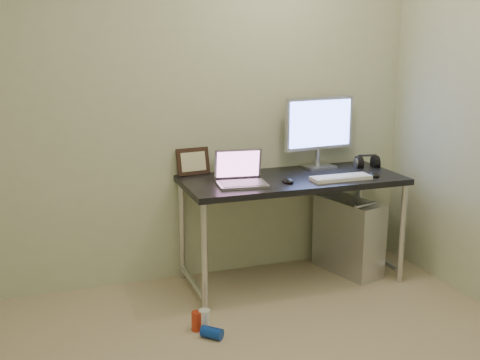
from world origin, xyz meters
TOP-DOWN VIEW (x-y plane):
  - wall_back at (0.00, 1.75)m, footprint 3.50×0.02m
  - desk at (0.74, 1.42)m, footprint 1.50×0.66m
  - tower_computer at (1.21, 1.44)m, footprint 0.36×0.56m
  - cable_a at (1.16, 1.70)m, footprint 0.01×0.16m
  - cable_b at (1.25, 1.68)m, footprint 0.02×0.11m
  - can_red at (-0.08, 0.92)m, footprint 0.08×0.08m
  - can_white at (-0.04, 0.91)m, footprint 0.09×0.09m
  - can_blue at (-0.03, 0.79)m, footprint 0.14×0.14m
  - laptop at (0.35, 1.36)m, footprint 0.34×0.29m
  - monitor at (1.05, 1.64)m, footprint 0.55×0.18m
  - keyboard at (1.02, 1.25)m, footprint 0.41×0.14m
  - mouse_right at (1.28, 1.26)m, footprint 0.10×0.12m
  - mouse_left at (0.65, 1.29)m, footprint 0.07×0.11m
  - headphones at (1.39, 1.54)m, footprint 0.19×0.11m
  - picture_frame at (0.13, 1.72)m, footprint 0.24×0.09m
  - webcam at (0.30, 1.70)m, footprint 0.04×0.03m

SIDE VIEW (x-z plane):
  - can_blue at x=-0.03m, z-range 0.00..0.07m
  - can_red at x=-0.08m, z-range 0.00..0.12m
  - can_white at x=-0.04m, z-range 0.00..0.12m
  - tower_computer at x=1.21m, z-range -0.02..0.56m
  - cable_b at x=1.25m, z-range 0.02..0.74m
  - cable_a at x=1.16m, z-range 0.06..0.74m
  - desk at x=0.74m, z-range 0.29..1.04m
  - keyboard at x=1.02m, z-range 0.75..0.77m
  - mouse_left at x=0.65m, z-range 0.75..0.79m
  - mouse_right at x=1.28m, z-range 0.75..0.79m
  - headphones at x=1.39m, z-range 0.72..0.84m
  - laptop at x=0.35m, z-range 0.69..0.91m
  - webcam at x=0.30m, z-range 0.78..0.90m
  - picture_frame at x=0.13m, z-range 0.75..0.94m
  - monitor at x=1.05m, z-range 0.79..1.31m
  - wall_back at x=0.00m, z-range 0.00..2.50m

